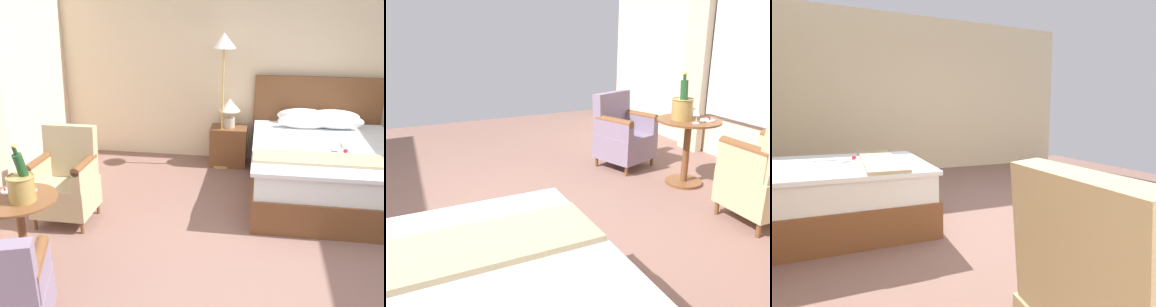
# 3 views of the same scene
# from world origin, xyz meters

# --- Properties ---
(ground_plane) EXTENTS (8.00, 8.00, 0.00)m
(ground_plane) POSITION_xyz_m (0.00, 0.00, 0.00)
(ground_plane) COLOR #7D5A50
(wall_far_side) EXTENTS (0.12, 6.29, 3.17)m
(wall_far_side) POSITION_xyz_m (3.31, 0.00, 1.58)
(wall_far_side) COLOR beige
(wall_far_side) RESTS_ON ground
(bed) EXTENTS (1.71, 2.18, 1.24)m
(bed) POSITION_xyz_m (0.41, 2.00, 0.37)
(bed) COLOR brown
(bed) RESTS_ON ground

